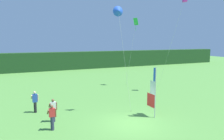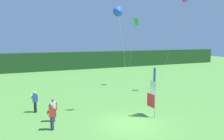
% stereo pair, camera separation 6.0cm
% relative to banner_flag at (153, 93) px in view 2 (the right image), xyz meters
% --- Properties ---
extents(ground_plane, '(120.00, 120.00, 0.00)m').
position_rel_banner_flag_xyz_m(ground_plane, '(-2.13, -0.61, -1.78)').
color(ground_plane, '#518E3D').
extents(distant_treeline, '(80.00, 2.40, 3.42)m').
position_rel_banner_flag_xyz_m(distant_treeline, '(-2.13, 29.18, -0.07)').
color(distant_treeline, '#1E421E').
rests_on(distant_treeline, ground).
extents(banner_flag, '(0.06, 1.03, 3.72)m').
position_rel_banner_flag_xyz_m(banner_flag, '(0.00, 0.00, 0.00)').
color(banner_flag, '#B7B7BC').
rests_on(banner_flag, ground).
extents(person_near_banner, '(0.55, 0.48, 1.63)m').
position_rel_banner_flag_xyz_m(person_near_banner, '(-6.84, 1.95, -0.92)').
color(person_near_banner, '#2D334C').
rests_on(person_near_banner, ground).
extents(person_mid_field, '(0.55, 0.48, 1.70)m').
position_rel_banner_flag_xyz_m(person_mid_field, '(-7.78, 4.55, -0.88)').
color(person_mid_field, black).
rests_on(person_mid_field, ground).
extents(person_far_left, '(0.55, 0.48, 1.63)m').
position_rel_banner_flag_xyz_m(person_far_left, '(-7.15, 0.55, -0.92)').
color(person_far_left, '#2D334C').
rests_on(person_far_left, ground).
extents(kite_blue_delta_0, '(1.46, 0.41, 8.11)m').
position_rel_banner_flag_xyz_m(kite_blue_delta_0, '(-1.94, 1.80, 5.91)').
color(kite_blue_delta_0, brown).
rests_on(kite_blue_delta_0, ground).
extents(kite_green_diamond_1, '(0.90, 1.45, 8.26)m').
position_rel_banner_flag_xyz_m(kite_green_diamond_1, '(4.48, 10.17, 5.63)').
color(kite_green_diamond_1, brown).
rests_on(kite_green_diamond_1, ground).
extents(kite_magenta_box_2, '(0.88, 3.58, 10.19)m').
position_rel_banner_flag_xyz_m(kite_magenta_box_2, '(7.43, 5.24, 8.00)').
color(kite_magenta_box_2, brown).
rests_on(kite_magenta_box_2, ground).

